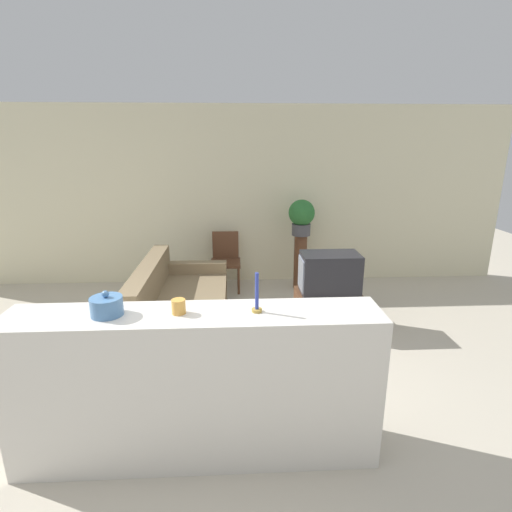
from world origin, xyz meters
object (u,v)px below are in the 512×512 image
(potted_plant, at_px, (302,216))
(decorative_bowl, at_px, (107,306))
(television, at_px, (329,274))
(couch, at_px, (180,308))
(wooden_chair, at_px, (226,258))

(potted_plant, xyz_separation_m, decorative_bowl, (-1.81, -3.33, 0.04))
(television, xyz_separation_m, potted_plant, (-0.12, 1.35, 0.44))
(couch, height_order, decorative_bowl, decorative_bowl)
(wooden_chair, xyz_separation_m, decorative_bowl, (-0.68, -3.36, 0.68))
(wooden_chair, bearing_deg, potted_plant, -1.73)
(couch, distance_m, decorative_bowl, 2.15)
(couch, xyz_separation_m, decorative_bowl, (-0.16, -1.96, 0.88))
(television, bearing_deg, decorative_bowl, -134.24)
(couch, bearing_deg, potted_plant, 39.80)
(television, height_order, wooden_chair, television)
(wooden_chair, relative_size, decorative_bowl, 4.19)
(couch, height_order, television, television)
(television, distance_m, potted_plant, 1.42)
(television, bearing_deg, potted_plant, 95.20)
(decorative_bowl, bearing_deg, potted_plant, 61.50)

